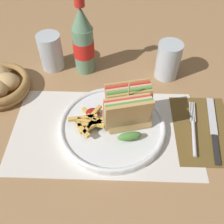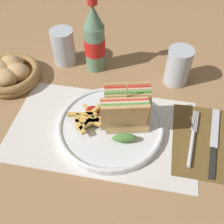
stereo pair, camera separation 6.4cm
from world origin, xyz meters
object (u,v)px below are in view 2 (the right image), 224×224
object	(u,v)px
knife	(214,142)
coke_bottle_near	(94,40)
plate_main	(111,126)
glass_near	(178,68)
glass_far	(63,47)
club_sandwich	(125,112)
fork	(192,142)
bread_basket	(9,73)

from	to	relation	value
knife	coke_bottle_near	size ratio (longest dim) A/B	0.93
plate_main	glass_near	size ratio (longest dim) A/B	2.42
knife	glass_far	size ratio (longest dim) A/B	1.91
club_sandwich	glass_far	xyz separation A→B (m)	(-0.23, 0.24, -0.01)
glass_near	glass_far	size ratio (longest dim) A/B	1.00
knife	glass_near	distance (m)	0.23
coke_bottle_near	glass_far	bearing A→B (deg)	174.92
coke_bottle_near	glass_near	world-z (taller)	coke_bottle_near
knife	glass_near	xyz separation A→B (m)	(-0.10, 0.21, 0.04)
plate_main	glass_far	bearing A→B (deg)	128.57
club_sandwich	fork	size ratio (longest dim) A/B	0.82
plate_main	bread_basket	distance (m)	0.35
club_sandwich	glass_far	world-z (taller)	club_sandwich
coke_bottle_near	bread_basket	bearing A→B (deg)	-155.19
plate_main	club_sandwich	size ratio (longest dim) A/B	1.88
club_sandwich	coke_bottle_near	bearing A→B (deg)	118.57
club_sandwich	glass_far	size ratio (longest dim) A/B	1.28
plate_main	knife	world-z (taller)	plate_main
club_sandwich	bread_basket	world-z (taller)	club_sandwich
glass_far	bread_basket	distance (m)	0.18
club_sandwich	knife	xyz separation A→B (m)	(0.22, 0.00, -0.06)
plate_main	glass_near	world-z (taller)	glass_near
coke_bottle_near	club_sandwich	bearing A→B (deg)	-61.43
plate_main	coke_bottle_near	world-z (taller)	coke_bottle_near
knife	bread_basket	world-z (taller)	bread_basket
plate_main	glass_far	distance (m)	0.31
glass_far	bread_basket	size ratio (longest dim) A/B	0.63
fork	club_sandwich	bearing A→B (deg)	-177.36
fork	bread_basket	xyz separation A→B (m)	(-0.52, 0.14, 0.02)
plate_main	bread_basket	size ratio (longest dim) A/B	1.52
knife	coke_bottle_near	world-z (taller)	coke_bottle_near
coke_bottle_near	glass_far	xyz separation A→B (m)	(-0.10, 0.01, -0.04)
fork	knife	distance (m)	0.05
glass_near	bread_basket	bearing A→B (deg)	-169.77
glass_near	bread_basket	size ratio (longest dim) A/B	0.63
glass_near	bread_basket	xyz separation A→B (m)	(-0.48, -0.09, -0.02)
plate_main	fork	xyz separation A→B (m)	(0.20, -0.01, -0.00)
knife	bread_basket	distance (m)	0.59
knife	bread_basket	bearing A→B (deg)	175.08
knife	glass_far	xyz separation A→B (m)	(-0.44, 0.24, 0.05)
knife	glass_near	world-z (taller)	glass_near
glass_near	glass_far	distance (m)	0.35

